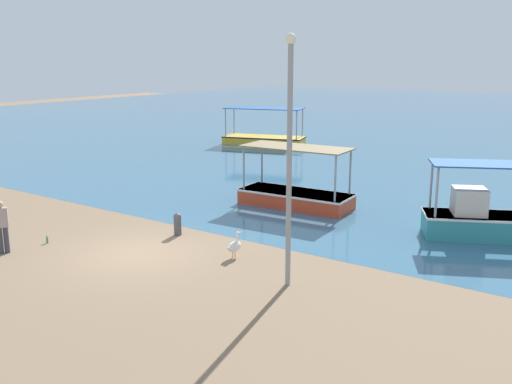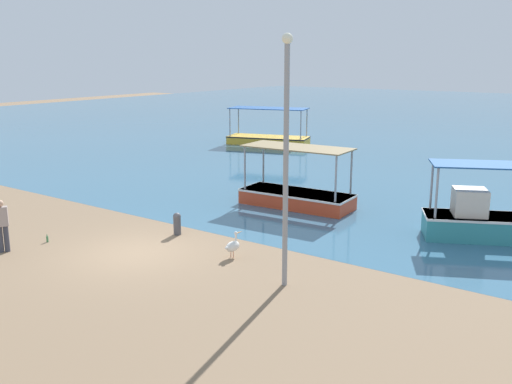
# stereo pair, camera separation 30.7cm
# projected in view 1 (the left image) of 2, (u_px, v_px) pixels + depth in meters

# --- Properties ---
(ground) EXTENTS (120.00, 120.00, 0.00)m
(ground) POSITION_uv_depth(u_px,v_px,m) (137.00, 253.00, 17.90)
(ground) COLOR #856A4F
(harbor_water) EXTENTS (110.00, 90.00, 0.00)m
(harbor_water) POSITION_uv_depth(u_px,v_px,m) (493.00, 119.00, 56.38)
(harbor_water) COLOR #3B6A88
(harbor_water) RESTS_ON ground
(fishing_boat_near_left) EXTENTS (5.37, 3.66, 2.58)m
(fishing_boat_near_left) POSITION_uv_depth(u_px,v_px,m) (499.00, 220.00, 19.25)
(fishing_boat_near_left) COLOR teal
(fishing_boat_near_left) RESTS_ON harbor_water
(fishing_boat_center) EXTENTS (6.02, 3.61, 2.55)m
(fishing_boat_center) POSITION_uv_depth(u_px,v_px,m) (264.00, 137.00, 40.29)
(fishing_boat_center) COLOR gold
(fishing_boat_center) RESTS_ON harbor_water
(fishing_boat_near_right) EXTENTS (4.75, 2.07, 2.48)m
(fishing_boat_near_right) POSITION_uv_depth(u_px,v_px,m) (296.00, 195.00, 23.47)
(fishing_boat_near_right) COLOR red
(fishing_boat_near_right) RESTS_ON harbor_water
(pelican) EXTENTS (0.31, 0.80, 0.80)m
(pelican) POSITION_uv_depth(u_px,v_px,m) (234.00, 246.00, 17.46)
(pelican) COLOR #E0997A
(pelican) RESTS_ON ground
(lamp_post) EXTENTS (0.28, 0.28, 6.60)m
(lamp_post) POSITION_uv_depth(u_px,v_px,m) (289.00, 151.00, 14.62)
(lamp_post) COLOR gray
(lamp_post) RESTS_ON ground
(mooring_bollard) EXTENTS (0.27, 0.27, 0.78)m
(mooring_bollard) POSITION_uv_depth(u_px,v_px,m) (178.00, 223.00, 19.69)
(mooring_bollard) COLOR #47474C
(mooring_bollard) RESTS_ON ground
(fisherman_standing) EXTENTS (0.41, 0.45, 1.69)m
(fisherman_standing) POSITION_uv_depth(u_px,v_px,m) (2.00, 225.00, 17.74)
(fisherman_standing) COLOR #3A3C47
(fisherman_standing) RESTS_ON ground
(glass_bottle) EXTENTS (0.07, 0.07, 0.27)m
(glass_bottle) POSITION_uv_depth(u_px,v_px,m) (47.00, 240.00, 18.88)
(glass_bottle) COLOR #3F7F4C
(glass_bottle) RESTS_ON ground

